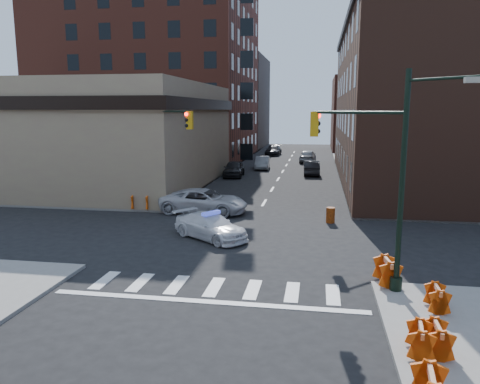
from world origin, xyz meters
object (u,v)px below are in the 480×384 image
(parked_car_enear, at_px, (311,168))
(barricade_nw_a, at_px, (141,202))
(police_car, at_px, (211,226))
(parked_car_wfar, at_px, (262,163))
(pedestrian_b, at_px, (116,188))
(barrel_road, at_px, (330,215))
(barricade_se_a, at_px, (387,271))
(pickup, at_px, (204,201))
(parked_car_wnear, at_px, (234,169))
(pedestrian_a, at_px, (154,191))
(barrel_bank, at_px, (199,207))

(parked_car_enear, relative_size, barricade_nw_a, 3.34)
(police_car, xyz_separation_m, parked_car_wfar, (-0.80, 29.87, 0.06))
(police_car, height_order, pedestrian_b, pedestrian_b)
(barrel_road, distance_m, barricade_se_a, 10.48)
(pickup, height_order, barricade_nw_a, pickup)
(police_car, relative_size, parked_car_wnear, 0.97)
(pickup, distance_m, barrel_road, 8.31)
(parked_car_wnear, height_order, parked_car_enear, parked_car_wnear)
(barrel_road, relative_size, barricade_nw_a, 0.69)
(parked_car_wnear, distance_m, barrel_road, 20.79)
(pedestrian_a, distance_m, pedestrian_b, 3.19)
(barrel_road, bearing_deg, parked_car_enear, 94.04)
(parked_car_wfar, relative_size, barrel_bank, 4.46)
(parked_car_wfar, distance_m, barrel_road, 26.21)
(parked_car_enear, relative_size, barrel_road, 4.86)
(pickup, xyz_separation_m, parked_car_wnear, (-1.11, 17.24, 0.01))
(parked_car_enear, relative_size, pedestrian_a, 2.87)
(barrel_bank, bearing_deg, barricade_se_a, -47.59)
(barrel_bank, bearing_deg, parked_car_wfar, 87.01)
(parked_car_wnear, bearing_deg, pickup, -89.60)
(parked_car_enear, distance_m, pedestrian_b, 22.13)
(pickup, bearing_deg, barrel_bank, 150.99)
(parked_car_wfar, bearing_deg, pedestrian_a, -107.23)
(barrel_road, distance_m, barrel_bank, 8.48)
(parked_car_wnear, bearing_deg, police_car, -86.07)
(police_car, relative_size, parked_car_enear, 1.00)
(parked_car_wfar, bearing_deg, parked_car_enear, -39.09)
(police_car, distance_m, pickup, 6.28)
(barricade_nw_a, bearing_deg, pedestrian_a, 89.86)
(parked_car_wnear, distance_m, pedestrian_b, 15.80)
(parked_car_enear, distance_m, pedestrian_a, 20.69)
(pedestrian_b, xyz_separation_m, barrel_road, (15.60, -4.10, -0.54))
(barrel_bank, bearing_deg, police_car, -69.97)
(pickup, distance_m, barricade_se_a, 15.41)
(barrel_bank, bearing_deg, pedestrian_b, 156.63)
(pickup, relative_size, pedestrian_b, 3.37)
(barricade_nw_a, bearing_deg, parked_car_enear, 61.32)
(barrel_bank, height_order, barricade_nw_a, barricade_nw_a)
(pedestrian_a, xyz_separation_m, barrel_bank, (4.03, -2.61, -0.45))
(parked_car_wnear, xyz_separation_m, barrel_bank, (0.88, -17.59, -0.31))
(police_car, distance_m, barricade_nw_a, 8.38)
(pedestrian_b, bearing_deg, parked_car_wnear, 66.67)
(pickup, distance_m, barricade_nw_a, 4.28)
(parked_car_wnear, distance_m, barricade_nw_a, 17.78)
(police_car, relative_size, barrel_road, 4.87)
(parked_car_wfar, height_order, pedestrian_b, pedestrian_b)
(parked_car_wfar, bearing_deg, parked_car_wnear, -111.40)
(parked_car_wnear, bearing_deg, barrel_road, -66.71)
(parked_car_wnear, relative_size, barricade_se_a, 3.61)
(parked_car_wnear, bearing_deg, pedestrian_b, -116.79)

